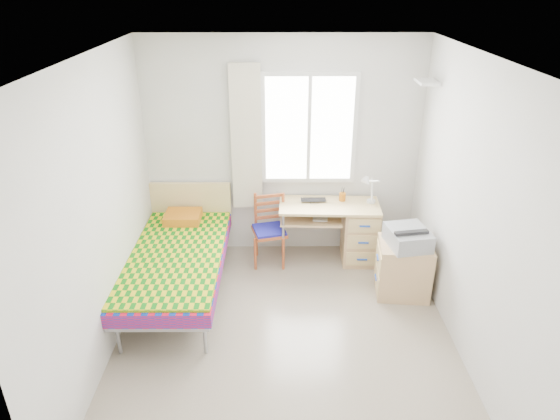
# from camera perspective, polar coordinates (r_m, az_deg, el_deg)

# --- Properties ---
(floor) EXTENTS (3.50, 3.50, 0.00)m
(floor) POSITION_cam_1_polar(r_m,az_deg,el_deg) (4.97, 0.56, -14.19)
(floor) COLOR #BCAD93
(floor) RESTS_ON ground
(ceiling) EXTENTS (3.50, 3.50, 0.00)m
(ceiling) POSITION_cam_1_polar(r_m,az_deg,el_deg) (3.87, 0.73, 16.99)
(ceiling) COLOR white
(ceiling) RESTS_ON wall_back
(wall_back) EXTENTS (3.20, 0.00, 3.20)m
(wall_back) POSITION_cam_1_polar(r_m,az_deg,el_deg) (5.88, 0.32, 6.92)
(wall_back) COLOR silver
(wall_back) RESTS_ON ground
(wall_left) EXTENTS (0.00, 3.50, 3.50)m
(wall_left) POSITION_cam_1_polar(r_m,az_deg,el_deg) (4.52, -20.10, -0.63)
(wall_left) COLOR silver
(wall_left) RESTS_ON ground
(wall_right) EXTENTS (0.00, 3.50, 3.50)m
(wall_right) POSITION_cam_1_polar(r_m,az_deg,el_deg) (4.57, 21.10, -0.48)
(wall_right) COLOR silver
(wall_right) RESTS_ON ground
(window) EXTENTS (1.10, 0.04, 1.30)m
(window) POSITION_cam_1_polar(r_m,az_deg,el_deg) (5.79, 3.34, 9.19)
(window) COLOR white
(window) RESTS_ON wall_back
(curtain) EXTENTS (0.35, 0.05, 1.70)m
(curtain) POSITION_cam_1_polar(r_m,az_deg,el_deg) (5.78, -3.87, 8.09)
(curtain) COLOR beige
(curtain) RESTS_ON wall_back
(floating_shelf) EXTENTS (0.20, 0.32, 0.03)m
(floating_shelf) POSITION_cam_1_polar(r_m,az_deg,el_deg) (5.55, 16.46, 13.88)
(floating_shelf) COLOR white
(floating_shelf) RESTS_ON wall_right
(bed) EXTENTS (0.99, 2.08, 0.90)m
(bed) POSITION_cam_1_polar(r_m,az_deg,el_deg) (5.45, -11.53, -5.19)
(bed) COLOR #989AA1
(bed) RESTS_ON floor
(desk) EXTENTS (1.19, 0.58, 0.73)m
(desk) POSITION_cam_1_polar(r_m,az_deg,el_deg) (6.02, 8.45, -2.24)
(desk) COLOR #E3BF77
(desk) RESTS_ON floor
(chair) EXTENTS (0.44, 0.44, 0.85)m
(chair) POSITION_cam_1_polar(r_m,az_deg,el_deg) (5.89, -1.15, -1.73)
(chair) COLOR #9D421E
(chair) RESTS_ON floor
(cabinet) EXTENTS (0.60, 0.54, 0.60)m
(cabinet) POSITION_cam_1_polar(r_m,az_deg,el_deg) (5.56, 13.87, -6.48)
(cabinet) COLOR tan
(cabinet) RESTS_ON floor
(printer) EXTENTS (0.46, 0.51, 0.20)m
(printer) POSITION_cam_1_polar(r_m,az_deg,el_deg) (5.34, 14.41, -3.00)
(printer) COLOR gray
(printer) RESTS_ON cabinet
(laptop) EXTENTS (0.30, 0.19, 0.02)m
(laptop) POSITION_cam_1_polar(r_m,az_deg,el_deg) (5.87, 3.87, 0.95)
(laptop) COLOR black
(laptop) RESTS_ON desk
(pen_cup) EXTENTS (0.09, 0.09, 0.10)m
(pen_cup) POSITION_cam_1_polar(r_m,az_deg,el_deg) (5.94, 7.14, 1.50)
(pen_cup) COLOR orange
(pen_cup) RESTS_ON desk
(task_lamp) EXTENTS (0.22, 0.32, 0.40)m
(task_lamp) POSITION_cam_1_polar(r_m,az_deg,el_deg) (5.75, 10.13, 2.63)
(task_lamp) COLOR white
(task_lamp) RESTS_ON desk
(book) EXTENTS (0.20, 0.25, 0.02)m
(book) POSITION_cam_1_polar(r_m,az_deg,el_deg) (5.85, 3.82, -0.74)
(book) COLOR gray
(book) RESTS_ON desk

